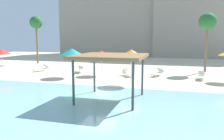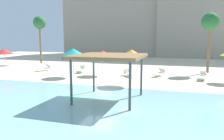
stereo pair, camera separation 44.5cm
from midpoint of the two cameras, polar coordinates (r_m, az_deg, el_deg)
name	(u,v)px [view 1 (the left image)]	position (r m, az deg, el deg)	size (l,w,h in m)	color
ground_plane	(98,91)	(16.38, -4.26, -5.39)	(80.00, 80.00, 0.00)	beige
lagoon_water	(64,114)	(11.78, -13.24, -10.86)	(44.00, 13.50, 0.04)	#8CC6CC
shade_pavilion	(111,58)	(13.58, -1.26, 3.15)	(4.08, 4.08, 2.82)	#42474C
beach_umbrella_red_0	(101,53)	(23.32, -3.29, 4.24)	(2.10, 2.10, 2.56)	silver
beach_umbrella_teal_2	(72,52)	(22.63, -10.74, 4.59)	(2.25, 2.25, 2.81)	silver
beach_umbrella_orange_3	(131,53)	(18.48, 4.21, 4.26)	(2.17, 2.17, 2.89)	silver
beach_umbrella_red_4	(1,52)	(28.51, -26.69, 4.19)	(2.16, 2.16, 2.61)	silver
lounge_chair_0	(42,68)	(27.64, -17.78, 0.43)	(1.34, 1.97, 0.74)	white
lounge_chair_2	(158,73)	(23.27, 11.04, -0.69)	(1.29, 1.98, 0.74)	white
lounge_chair_3	(80,70)	(25.50, -8.65, 0.12)	(0.90, 1.97, 0.74)	white
lounge_chair_4	(201,76)	(22.45, 21.09, -1.40)	(0.97, 1.98, 0.74)	white
lounge_chair_5	(127,73)	(22.79, 3.38, -0.74)	(1.54, 1.91, 0.74)	white
palm_tree_0	(36,24)	(36.51, -19.00, 11.01)	(1.90, 1.90, 7.13)	brown
palm_tree_1	(208,23)	(27.19, 22.60, 10.89)	(1.90, 1.90, 6.57)	brown
hotel_block_0	(117,20)	(54.15, 1.04, 12.44)	(23.88, 11.65, 15.98)	#9E9384
hotel_block_1	(201,19)	(51.73, 21.34, 11.97)	(18.63, 11.96, 15.72)	#9E9384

